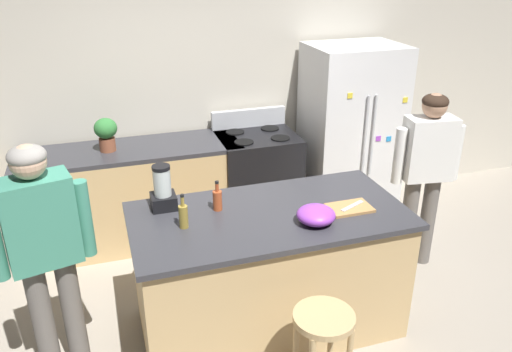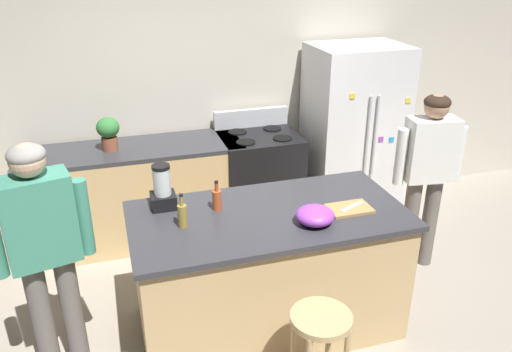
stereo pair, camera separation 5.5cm
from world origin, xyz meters
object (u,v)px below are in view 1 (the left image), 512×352
at_px(person_by_island_left, 44,247).
at_px(bar_stool, 323,337).
at_px(mixing_bowl, 316,215).
at_px(blender_appliance, 163,191).
at_px(person_by_sink_right, 426,165).
at_px(bottle_vinegar, 183,215).
at_px(chef_knife, 352,206).
at_px(stove_range, 257,179).
at_px(bottle_cooking_sauce, 217,199).
at_px(cutting_board, 350,208).
at_px(refrigerator, 350,133).
at_px(kitchen_island, 269,271).
at_px(potted_plant, 106,132).

height_order(person_by_island_left, bar_stool, person_by_island_left).
bearing_deg(mixing_bowl, blender_appliance, 150.57).
relative_size(person_by_sink_right, bottle_vinegar, 6.61).
height_order(blender_appliance, chef_knife, blender_appliance).
relative_size(stove_range, bottle_cooking_sauce, 5.23).
bearing_deg(person_by_sink_right, bottle_vinegar, -169.01).
distance_m(person_by_sink_right, cutting_board, 1.10).
xyz_separation_m(blender_appliance, mixing_bowl, (0.92, -0.52, -0.08)).
xyz_separation_m(refrigerator, chef_knife, (-0.83, -1.62, 0.09)).
relative_size(bar_stool, bottle_cooking_sauce, 3.22).
relative_size(bottle_cooking_sauce, mixing_bowl, 0.84).
xyz_separation_m(refrigerator, blender_appliance, (-2.07, -1.20, 0.20)).
xyz_separation_m(refrigerator, person_by_island_left, (-2.83, -1.56, 0.11)).
height_order(bottle_cooking_sauce, mixing_bowl, bottle_cooking_sauce).
xyz_separation_m(bottle_vinegar, cutting_board, (1.14, -0.11, -0.08)).
bearing_deg(mixing_bowl, bottle_vinegar, 166.10).
xyz_separation_m(person_by_sink_right, chef_knife, (-0.96, -0.52, 0.03)).
distance_m(refrigerator, bottle_vinegar, 2.50).
relative_size(kitchen_island, refrigerator, 1.07).
bearing_deg(refrigerator, mixing_bowl, -123.79).
relative_size(blender_appliance, cutting_board, 1.06).
bearing_deg(bar_stool, refrigerator, 59.76).
bearing_deg(stove_range, bottle_vinegar, -123.03).
xyz_separation_m(blender_appliance, chef_knife, (1.24, -0.42, -0.11)).
xyz_separation_m(person_by_island_left, bottle_cooking_sauce, (1.11, 0.22, 0.04)).
height_order(stove_range, chef_knife, stove_range).
distance_m(person_by_sink_right, mixing_bowl, 1.42).
relative_size(person_by_island_left, chef_knife, 7.43).
xyz_separation_m(person_by_island_left, cutting_board, (1.98, -0.06, -0.03)).
xyz_separation_m(bottle_cooking_sauce, mixing_bowl, (0.57, -0.38, -0.02)).
bearing_deg(stove_range, bottle_cooking_sauce, -118.18).
distance_m(bottle_cooking_sauce, cutting_board, 0.92).
height_order(potted_plant, bottle_cooking_sauce, potted_plant).
xyz_separation_m(bar_stool, chef_knife, (0.51, 0.69, 0.44)).
xyz_separation_m(person_by_sink_right, bottle_vinegar, (-2.11, -0.41, 0.09)).
relative_size(stove_range, mixing_bowl, 4.41).
relative_size(refrigerator, bottle_vinegar, 7.47).
xyz_separation_m(blender_appliance, cutting_board, (1.22, -0.42, -0.12)).
distance_m(stove_range, person_by_sink_right, 1.65).
bearing_deg(bottle_cooking_sauce, blender_appliance, 157.98).
relative_size(kitchen_island, mixing_bowl, 7.38).
bearing_deg(stove_range, blender_appliance, -131.45).
bearing_deg(chef_knife, person_by_island_left, 153.69).
relative_size(potted_plant, chef_knife, 1.36).
height_order(bottle_cooking_sauce, cutting_board, bottle_cooking_sauce).
relative_size(bar_stool, mixing_bowl, 2.71).
bearing_deg(stove_range, chef_knife, -84.47).
bearing_deg(blender_appliance, person_by_sink_right, 2.58).
height_order(refrigerator, person_by_island_left, refrigerator).
bearing_deg(chef_knife, blender_appliance, 136.76).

